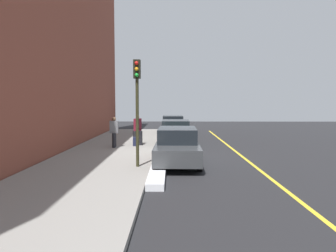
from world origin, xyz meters
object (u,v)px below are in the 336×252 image
at_px(parked_car_black, 173,125).
at_px(parked_car_charcoal, 177,146).
at_px(rolling_suitcase, 135,141).
at_px(parked_car_green, 176,133).
at_px(pedestrian_grey_coat, 114,131).
at_px(pedestrian_burgundy_coat, 138,129).
at_px(traffic_light_pole, 137,94).

bearing_deg(parked_car_black, parked_car_charcoal, 0.66).
height_order(parked_car_black, rolling_suitcase, parked_car_black).
xyz_separation_m(parked_car_green, parked_car_charcoal, (5.79, -0.01, 0.00)).
bearing_deg(parked_car_green, pedestrian_grey_coat, -60.40).
xyz_separation_m(pedestrian_grey_coat, pedestrian_burgundy_coat, (-0.92, 1.19, 0.05)).
bearing_deg(pedestrian_burgundy_coat, parked_car_charcoal, 24.66).
relative_size(parked_car_black, parked_car_green, 1.08).
height_order(parked_car_charcoal, rolling_suitcase, parked_car_charcoal).
xyz_separation_m(pedestrian_burgundy_coat, traffic_light_pole, (6.21, 0.65, 1.83)).
relative_size(parked_car_black, traffic_light_pole, 1.15).
bearing_deg(traffic_light_pole, parked_car_charcoal, 132.79).
bearing_deg(pedestrian_grey_coat, parked_car_charcoal, 41.26).
distance_m(parked_car_black, parked_car_green, 6.58).
distance_m(parked_car_charcoal, pedestrian_grey_coat, 5.14).
bearing_deg(parked_car_green, parked_car_black, -178.66).
xyz_separation_m(traffic_light_pole, rolling_suitcase, (-5.83, -0.75, -2.51)).
height_order(parked_car_black, parked_car_charcoal, same).
xyz_separation_m(pedestrian_grey_coat, rolling_suitcase, (-0.53, 1.09, -0.64)).
relative_size(parked_car_charcoal, traffic_light_pole, 1.19).
xyz_separation_m(parked_car_charcoal, pedestrian_burgundy_coat, (-4.78, -2.19, 0.32)).
bearing_deg(pedestrian_grey_coat, pedestrian_burgundy_coat, 127.63).
bearing_deg(parked_car_charcoal, pedestrian_grey_coat, -138.74).
bearing_deg(parked_car_black, pedestrian_grey_coat, -20.86).
relative_size(parked_car_green, traffic_light_pole, 1.06).
xyz_separation_m(parked_car_green, rolling_suitcase, (1.40, -2.31, -0.36)).
height_order(pedestrian_grey_coat, rolling_suitcase, pedestrian_grey_coat).
height_order(parked_car_black, pedestrian_burgundy_coat, pedestrian_burgundy_coat).
bearing_deg(rolling_suitcase, pedestrian_burgundy_coat, 164.87).
distance_m(parked_car_green, pedestrian_grey_coat, 3.92).
height_order(parked_car_black, pedestrian_grey_coat, pedestrian_grey_coat).
bearing_deg(parked_car_charcoal, rolling_suitcase, -152.40).
distance_m(parked_car_green, parked_car_charcoal, 5.79).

